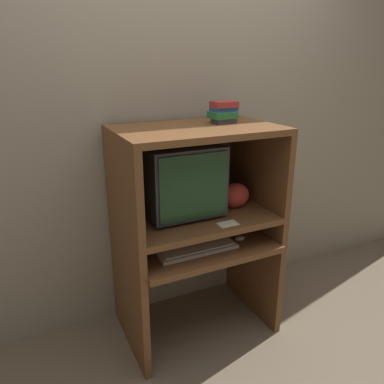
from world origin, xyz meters
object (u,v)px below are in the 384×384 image
Objects in this scene: keyboard at (196,248)px; book_stack at (224,112)px; snack_bag at (235,195)px; crt_monitor at (178,178)px; mouse at (240,238)px.

book_stack reaches higher than keyboard.
snack_bag is at bearing -47.32° from book_stack.
crt_monitor is 2.33× the size of snack_bag.
keyboard is 2.51× the size of snack_bag.
keyboard is 2.95× the size of book_stack.
crt_monitor reaches higher than keyboard.
book_stack reaches higher than crt_monitor.
crt_monitor is 0.38m from snack_bag.
book_stack is (-0.06, 0.06, 0.50)m from snack_bag.
keyboard is at bearing -159.54° from snack_bag.
mouse is at bearing -81.46° from book_stack.
book_stack is at bearing -3.04° from crt_monitor.
crt_monitor is 0.93× the size of keyboard.
keyboard is 0.29m from mouse.
snack_bag is 0.51m from book_stack.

